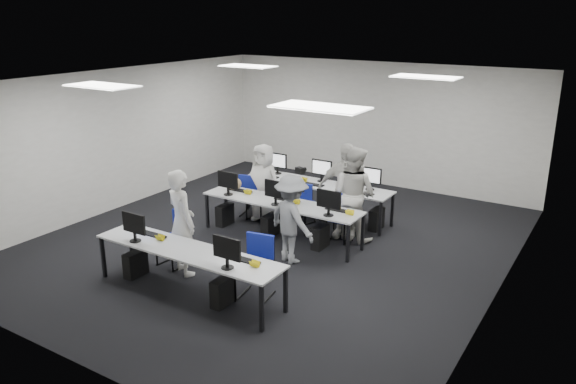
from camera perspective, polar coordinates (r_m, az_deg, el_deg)
The scene contains 23 objects.
room at distance 10.10m, azimuth -1.35°, elevation 2.81°, with size 9.00×9.02×3.00m.
ceiling_panels at distance 9.82m, azimuth -1.42°, elevation 11.21°, with size 5.20×4.60×0.02m.
desk_front at distance 8.58m, azimuth -10.18°, elevation -6.09°, with size 3.20×0.70×0.73m.
desk_mid at distance 10.50m, azimuth -0.72°, elevation -1.27°, with size 3.20×0.70×0.73m.
desk_back at distance 11.65m, azimuth 3.00°, elevation 0.65°, with size 3.20×0.70×0.73m.
equipment_front at distance 8.82m, azimuth -11.08°, elevation -7.75°, with size 2.51×0.41×1.19m.
equipment_mid at distance 10.70m, azimuth -1.63°, elevation -2.75°, with size 2.91×0.41×1.19m.
equipment_back at distance 11.67m, azimuth 3.84°, elevation -0.99°, with size 2.91×0.41×1.19m.
chair_0 at distance 9.76m, azimuth -11.41°, elevation -5.65°, with size 0.50×0.53×0.91m.
chair_1 at distance 8.53m, azimuth -3.33°, elevation -8.79°, with size 0.54×0.58×0.95m.
chair_2 at distance 11.65m, azimuth -2.90°, elevation -1.53°, with size 0.41×0.44×0.82m.
chair_3 at distance 11.00m, azimuth 1.10°, elevation -2.53°, with size 0.54×0.57×0.91m.
chair_4 at distance 10.63m, azimuth 5.34°, elevation -3.52°, with size 0.41×0.45×0.82m.
chair_5 at distance 11.90m, azimuth -3.63°, elevation -0.96°, with size 0.55×0.58×0.92m.
chair_6 at distance 11.43m, azimuth 1.29°, elevation -1.83°, with size 0.54×0.57×0.86m.
chair_7 at distance 10.79m, azimuth 5.62°, elevation -3.02°, with size 0.59×0.62×0.92m.
handbag at distance 11.21m, azimuth -5.53°, elevation 0.86°, with size 0.32×0.20×0.26m, color #9C7D50.
student_0 at distance 9.22m, azimuth -10.75°, elevation -3.04°, with size 0.64×0.42×1.77m, color silver.
student_1 at distance 10.52m, azimuth 6.69°, elevation -0.12°, with size 0.87×0.68×1.79m, color silver.
student_2 at distance 11.43m, azimuth -2.50°, elevation 0.96°, with size 0.78×0.51×1.60m, color silver.
student_3 at distance 10.58m, azimuth 5.85°, elevation 0.13°, with size 1.07×0.45×1.83m, color silver.
photographer at distance 9.50m, azimuth 0.35°, elevation -2.77°, with size 1.00×0.58×1.55m, color slate.
dslr_camera at distance 9.35m, azimuth 1.22°, elevation 2.21°, with size 0.14×0.18×0.10m, color black.
Camera 1 is at (5.36, -8.15, 4.13)m, focal length 35.00 mm.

